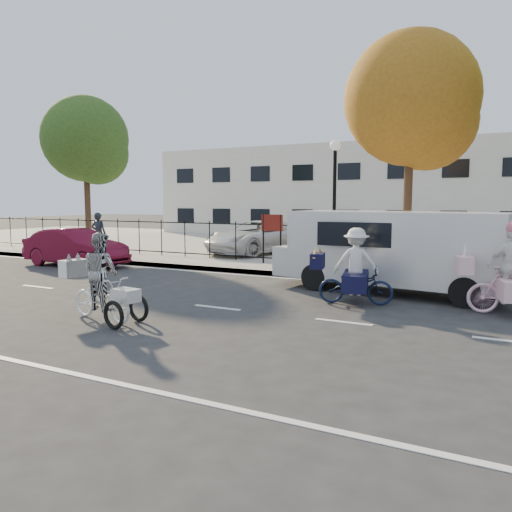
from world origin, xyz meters
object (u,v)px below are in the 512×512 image
Objects in this scene: bull_bike at (355,274)px; lot_car_b at (258,237)px; zebra_trike at (101,287)px; unicorn_bike at (509,280)px; red_sedan at (75,247)px; pedestrian at (99,234)px; lot_car_c at (335,239)px; white_van at (393,248)px; lamppost at (335,181)px.

lot_car_b is (-6.60, 7.86, 0.14)m from bull_bike.
bull_bike reaches higher than zebra_trike.
red_sedan is at bearing 69.68° from unicorn_bike.
pedestrian is 10.09m from lot_car_c.
bull_bike is at bearing -37.92° from zebra_trike.
white_van is at bearing -24.11° from lot_car_b.
red_sedan is at bearing -172.01° from white_van.
unicorn_bike is at bearing -39.61° from lamppost.
white_van reaches higher than red_sedan.
unicorn_bike is 3.21m from white_van.
lot_car_c reaches higher than red_sedan.
white_van reaches higher than pedestrian.
lamppost is 4.43m from white_van.
white_van is (0.46, 1.95, 0.47)m from bull_bike.
lamppost is 4.95m from lot_car_c.
red_sedan is 2.37× the size of pedestrian.
bull_bike is 11.42m from red_sedan.
zebra_trike is 1.18× the size of pedestrian.
lot_car_c is (0.63, 13.08, 0.09)m from zebra_trike.
bull_bike reaches higher than lot_car_c.
lot_car_c is at bearing -166.07° from pedestrian.
bull_bike is 0.32× the size of white_van.
zebra_trike reaches higher than red_sedan.
lot_car_b is at bearing -162.75° from pedestrian.
pedestrian is (-15.62, 3.82, 0.31)m from unicorn_bike.
bull_bike reaches higher than red_sedan.
lot_car_c is (-3.97, 7.16, -0.41)m from white_van.
white_van is 1.48× the size of red_sedan.
unicorn_bike reaches higher than lot_car_b.
white_van is 3.50× the size of pedestrian.
white_van reaches higher than unicorn_bike.
white_van is at bearing 47.39° from unicorn_bike.
lamppost is 2.11× the size of unicorn_bike.
zebra_trike is 1.04× the size of unicorn_bike.
unicorn_bike is (7.41, 4.41, 0.05)m from zebra_trike.
red_sedan is (-9.07, -3.00, -2.41)m from lamppost.
lot_car_c is at bearing 23.59° from unicorn_bike.
unicorn_bike is 1.02× the size of bull_bike.
white_van reaches higher than lot_car_b.
red_sedan is at bearing -126.92° from lot_car_c.
lamppost is 2.03× the size of zebra_trike.
zebra_trike is 1.06× the size of bull_bike.
white_van is at bearing -50.71° from lot_car_c.
lamppost is at bearing -61.97° from lot_car_c.
unicorn_bike is (5.44, -4.50, -2.36)m from lamppost.
lot_car_c is at bearing -44.57° from red_sedan.
lot_car_c is (-1.33, 4.16, -2.32)m from lamppost.
pedestrian is 6.79m from lot_car_b.
pedestrian reaches higher than lot_car_b.
bull_bike is (2.18, -4.95, -2.39)m from lamppost.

